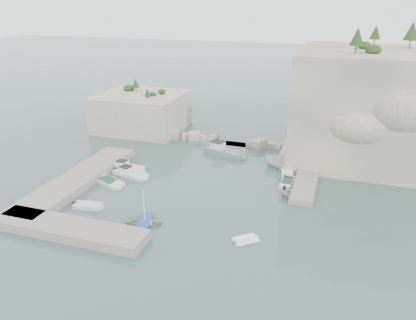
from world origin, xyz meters
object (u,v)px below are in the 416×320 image
(motorboat_b, at_px, (131,176))
(tender_east_b, at_px, (287,184))
(motorboat_e, at_px, (88,208))
(tender_east_c, at_px, (287,175))
(rowboat, at_px, (145,224))
(inflatable_dinghy, at_px, (245,241))
(tender_east_d, at_px, (280,168))
(motorboat_c, at_px, (109,183))
(work_boat, at_px, (225,155))
(tender_east_a, at_px, (290,197))
(motorboat_a, at_px, (127,169))

(motorboat_b, xyz_separation_m, tender_east_b, (22.24, 4.22, 0.00))
(motorboat_e, bearing_deg, tender_east_c, 30.44)
(rowboat, bearing_deg, motorboat_e, 67.75)
(inflatable_dinghy, xyz_separation_m, tender_east_d, (0.31, 21.46, 0.00))
(motorboat_e, xyz_separation_m, motorboat_c, (-1.40, 7.09, 0.00))
(tender_east_b, bearing_deg, work_boat, 55.83)
(inflatable_dinghy, bearing_deg, tender_east_b, 41.87)
(tender_east_a, height_order, tender_east_d, tender_east_d)
(motorboat_b, xyz_separation_m, motorboat_e, (-0.32, -10.38, 0.00))
(motorboat_c, bearing_deg, motorboat_e, -54.24)
(tender_east_d, relative_size, work_boat, 0.62)
(tender_east_b, xyz_separation_m, tender_east_d, (-1.94, 5.66, 0.00))
(motorboat_e, bearing_deg, tender_east_d, 35.79)
(tender_east_c, xyz_separation_m, tender_east_d, (-1.47, 2.27, 0.00))
(tender_east_a, bearing_deg, motorboat_c, 83.91)
(motorboat_c, xyz_separation_m, rowboat, (9.89, -8.44, 0.00))
(work_boat, bearing_deg, tender_east_c, -8.14)
(motorboat_e, relative_size, tender_east_a, 1.21)
(motorboat_b, relative_size, inflatable_dinghy, 2.10)
(motorboat_b, distance_m, tender_east_b, 22.64)
(motorboat_b, relative_size, motorboat_e, 1.58)
(inflatable_dinghy, distance_m, tender_east_c, 19.27)
(tender_east_b, relative_size, tender_east_d, 0.90)
(motorboat_e, height_order, work_boat, work_boat)
(motorboat_c, height_order, rowboat, rowboat)
(motorboat_a, xyz_separation_m, motorboat_b, (1.72, -1.94, 0.00))
(motorboat_e, bearing_deg, inflatable_dinghy, -12.10)
(rowboat, distance_m, tender_east_a, 19.37)
(tender_east_b, relative_size, tender_east_c, 0.90)
(motorboat_b, bearing_deg, tender_east_d, 39.72)
(work_boat, bearing_deg, motorboat_e, -99.20)
(motorboat_b, height_order, motorboat_e, motorboat_b)
(motorboat_b, bearing_deg, tender_east_a, 15.05)
(tender_east_d, bearing_deg, motorboat_a, 125.76)
(rowboat, height_order, tender_east_a, tender_east_a)
(motorboat_e, height_order, tender_east_a, tender_east_a)
(tender_east_c, height_order, tender_east_d, tender_east_d)
(tender_east_c, bearing_deg, work_boat, 55.57)
(motorboat_c, xyz_separation_m, tender_east_d, (22.02, 13.17, 0.00))
(motorboat_e, xyz_separation_m, tender_east_d, (20.61, 20.26, 0.00))
(rowboat, distance_m, tender_east_c, 23.64)
(motorboat_c, relative_size, inflatable_dinghy, 1.92)
(tender_east_a, bearing_deg, inflatable_dinghy, 150.46)
(motorboat_c, height_order, tender_east_b, same)
(inflatable_dinghy, distance_m, tender_east_d, 21.46)
(tender_east_b, height_order, work_boat, work_boat)
(motorboat_c, distance_m, inflatable_dinghy, 23.24)
(motorboat_c, height_order, tender_east_a, tender_east_a)
(rowboat, bearing_deg, tender_east_b, -54.62)
(inflatable_dinghy, bearing_deg, motorboat_b, 109.89)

